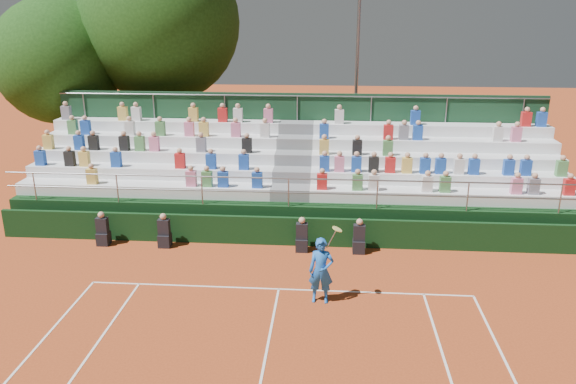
# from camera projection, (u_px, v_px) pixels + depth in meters

# --- Properties ---
(ground) EXTENTS (90.00, 90.00, 0.00)m
(ground) POSITION_uv_depth(u_px,v_px,m) (279.00, 289.00, 16.12)
(ground) COLOR #A8421C
(ground) RESTS_ON ground
(courtside_wall) EXTENTS (20.00, 0.15, 1.00)m
(courtside_wall) POSITION_uv_depth(u_px,v_px,m) (287.00, 231.00, 18.99)
(courtside_wall) COLOR black
(courtside_wall) RESTS_ON ground
(line_officials) EXTENTS (9.05, 0.40, 1.19)m
(line_officials) POSITION_uv_depth(u_px,v_px,m) (231.00, 235.00, 18.71)
(line_officials) COLOR black
(line_officials) RESTS_ON ground
(grandstand) EXTENTS (20.00, 5.20, 4.40)m
(grandstand) POSITION_uv_depth(u_px,v_px,m) (294.00, 186.00, 21.88)
(grandstand) COLOR black
(grandstand) RESTS_ON ground
(tennis_player) EXTENTS (0.88, 0.47, 2.22)m
(tennis_player) POSITION_uv_depth(u_px,v_px,m) (321.00, 271.00, 15.17)
(tennis_player) COLOR blue
(tennis_player) RESTS_ON ground
(tree_west) EXTENTS (5.70, 5.70, 8.25)m
(tree_west) POSITION_uv_depth(u_px,v_px,m) (58.00, 61.00, 25.52)
(tree_west) COLOR #382414
(tree_west) RESTS_ON ground
(tree_east) EXTENTS (7.39, 7.39, 10.75)m
(tree_east) POSITION_uv_depth(u_px,v_px,m) (160.00, 23.00, 26.02)
(tree_east) COLOR #382414
(tree_east) RESTS_ON ground
(floodlight_mast) EXTENTS (0.60, 0.25, 9.19)m
(floodlight_mast) POSITION_uv_depth(u_px,v_px,m) (357.00, 62.00, 26.49)
(floodlight_mast) COLOR gray
(floodlight_mast) RESTS_ON ground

